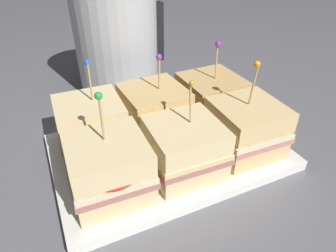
# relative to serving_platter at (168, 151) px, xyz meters

# --- Properties ---
(ground_plane) EXTENTS (6.00, 6.00, 0.00)m
(ground_plane) POSITION_rel_serving_platter_xyz_m (0.00, 0.00, -0.01)
(ground_plane) COLOR slate
(serving_platter) EXTENTS (0.40, 0.27, 0.02)m
(serving_platter) POSITION_rel_serving_platter_xyz_m (0.00, 0.00, 0.00)
(serving_platter) COLOR white
(serving_platter) RESTS_ON ground_plane
(sandwich_front_left) EXTENTS (0.12, 0.12, 0.16)m
(sandwich_front_left) POSITION_rel_serving_platter_xyz_m (-0.12, -0.06, 0.05)
(sandwich_front_left) COLOR beige
(sandwich_front_left) RESTS_ON serving_platter
(sandwich_front_center) EXTENTS (0.12, 0.12, 0.15)m
(sandwich_front_center) POSITION_rel_serving_platter_xyz_m (0.00, -0.06, 0.05)
(sandwich_front_center) COLOR beige
(sandwich_front_center) RESTS_ON serving_platter
(sandwich_front_right) EXTENTS (0.12, 0.12, 0.17)m
(sandwich_front_right) POSITION_rel_serving_platter_xyz_m (0.12, -0.06, 0.05)
(sandwich_front_right) COLOR #DBB77A
(sandwich_front_right) RESTS_ON serving_platter
(sandwich_back_left) EXTENTS (0.12, 0.12, 0.16)m
(sandwich_back_left) POSITION_rel_serving_platter_xyz_m (-0.12, 0.06, 0.05)
(sandwich_back_left) COLOR beige
(sandwich_back_left) RESTS_ON serving_platter
(sandwich_back_center) EXTENTS (0.12, 0.12, 0.16)m
(sandwich_back_center) POSITION_rel_serving_platter_xyz_m (0.00, 0.06, 0.05)
(sandwich_back_center) COLOR tan
(sandwich_back_center) RESTS_ON serving_platter
(sandwich_back_right) EXTENTS (0.12, 0.12, 0.16)m
(sandwich_back_right) POSITION_rel_serving_platter_xyz_m (0.12, 0.06, 0.05)
(sandwich_back_right) COLOR tan
(sandwich_back_right) RESTS_ON serving_platter
(kettle_steel) EXTENTS (0.22, 0.20, 0.27)m
(kettle_steel) POSITION_rel_serving_platter_xyz_m (0.01, 0.31, 0.11)
(kettle_steel) COLOR #B7BABF
(kettle_steel) RESTS_ON ground_plane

